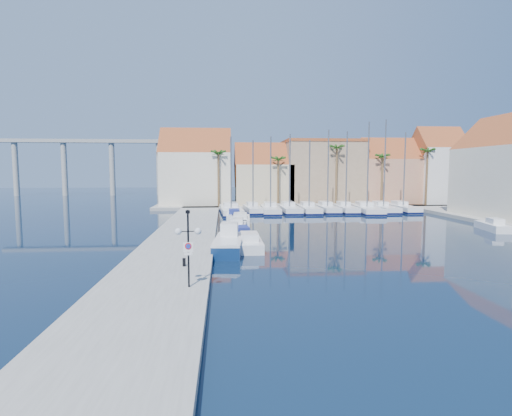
# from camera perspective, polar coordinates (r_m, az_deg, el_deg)

# --- Properties ---
(ground) EXTENTS (260.00, 260.00, 0.00)m
(ground) POSITION_cam_1_polar(r_m,az_deg,el_deg) (26.12, 7.05, -9.15)
(ground) COLOR black
(ground) RESTS_ON ground
(quay_west) EXTENTS (6.00, 77.00, 0.50)m
(quay_west) POSITION_cam_1_polar(r_m,az_deg,el_deg) (38.94, -10.24, -3.97)
(quay_west) COLOR gray
(quay_west) RESTS_ON ground
(shore_north) EXTENTS (54.00, 16.00, 0.50)m
(shore_north) POSITION_cam_1_polar(r_m,az_deg,el_deg) (74.58, 7.11, 0.54)
(shore_north) COLOR gray
(shore_north) RESTS_ON ground
(lamp_post) EXTENTS (1.37, 0.38, 4.03)m
(lamp_post) POSITION_cam_1_polar(r_m,az_deg,el_deg) (20.84, -9.67, -4.06)
(lamp_post) COLOR black
(lamp_post) RESTS_ON quay_west
(bollard) EXTENTS (0.21, 0.21, 0.52)m
(bollard) POSITION_cam_1_polar(r_m,az_deg,el_deg) (25.82, -10.24, -7.63)
(bollard) COLOR black
(bollard) RESTS_ON quay_west
(fishing_boat) EXTENTS (2.65, 6.50, 2.22)m
(fishing_boat) POSITION_cam_1_polar(r_m,az_deg,el_deg) (32.25, -3.94, -4.98)
(fishing_boat) COLOR navy
(fishing_boat) RESTS_ON ground
(motorboat_west_0) EXTENTS (2.03, 6.30, 1.40)m
(motorboat_west_0) POSITION_cam_1_polar(r_m,az_deg,el_deg) (33.74, -1.02, -4.90)
(motorboat_west_0) COLOR white
(motorboat_west_0) RESTS_ON ground
(motorboat_west_1) EXTENTS (2.49, 6.16, 1.40)m
(motorboat_west_1) POSITION_cam_1_polar(r_m,az_deg,el_deg) (37.42, -2.25, -3.87)
(motorboat_west_1) COLOR white
(motorboat_west_1) RESTS_ON ground
(motorboat_west_2) EXTENTS (2.27, 5.57, 1.40)m
(motorboat_west_2) POSITION_cam_1_polar(r_m,az_deg,el_deg) (43.62, -2.63, -2.54)
(motorboat_west_2) COLOR white
(motorboat_west_2) RESTS_ON ground
(motorboat_west_3) EXTENTS (2.67, 7.12, 1.40)m
(motorboat_west_3) POSITION_cam_1_polar(r_m,az_deg,el_deg) (48.87, -2.24, -1.68)
(motorboat_west_3) COLOR white
(motorboat_west_3) RESTS_ON ground
(motorboat_west_4) EXTENTS (2.16, 6.27, 1.40)m
(motorboat_west_4) POSITION_cam_1_polar(r_m,az_deg,el_deg) (53.65, -3.12, -1.05)
(motorboat_west_4) COLOR white
(motorboat_west_4) RESTS_ON ground
(motorboat_east_1) EXTENTS (2.65, 5.50, 1.40)m
(motorboat_east_1) POSITION_cam_1_polar(r_m,az_deg,el_deg) (50.44, 30.75, -2.22)
(motorboat_east_1) COLOR white
(motorboat_east_1) RESTS_ON ground
(sailboat_0) EXTENTS (3.64, 11.52, 11.46)m
(sailboat_0) POSITION_cam_1_polar(r_m,az_deg,el_deg) (60.30, -3.60, -0.29)
(sailboat_0) COLOR white
(sailboat_0) RESTS_ON ground
(sailboat_1) EXTENTS (2.81, 8.36, 11.06)m
(sailboat_1) POSITION_cam_1_polar(r_m,az_deg,el_deg) (61.62, -0.50, -0.12)
(sailboat_1) COLOR white
(sailboat_1) RESTS_ON ground
(sailboat_2) EXTENTS (2.95, 9.93, 11.58)m
(sailboat_2) POSITION_cam_1_polar(r_m,az_deg,el_deg) (61.26, 2.05, -0.17)
(sailboat_2) COLOR white
(sailboat_2) RESTS_ON ground
(sailboat_3) EXTENTS (2.72, 9.97, 12.02)m
(sailboat_3) POSITION_cam_1_polar(r_m,az_deg,el_deg) (62.38, 4.72, -0.08)
(sailboat_3) COLOR white
(sailboat_3) RESTS_ON ground
(sailboat_4) EXTENTS (2.78, 9.74, 11.09)m
(sailboat_4) POSITION_cam_1_polar(r_m,az_deg,el_deg) (62.46, 7.48, -0.11)
(sailboat_4) COLOR white
(sailboat_4) RESTS_ON ground
(sailboat_5) EXTENTS (2.52, 9.24, 12.73)m
(sailboat_5) POSITION_cam_1_polar(r_m,az_deg,el_deg) (63.68, 10.05, -0.02)
(sailboat_5) COLOR white
(sailboat_5) RESTS_ON ground
(sailboat_6) EXTENTS (2.62, 9.02, 12.48)m
(sailboat_6) POSITION_cam_1_polar(r_m,az_deg,el_deg) (64.08, 12.57, -0.03)
(sailboat_6) COLOR white
(sailboat_6) RESTS_ON ground
(sailboat_7) EXTENTS (3.92, 11.49, 13.83)m
(sailboat_7) POSITION_cam_1_polar(r_m,az_deg,el_deg) (64.33, 15.41, -0.09)
(sailboat_7) COLOR white
(sailboat_7) RESTS_ON ground
(sailboat_8) EXTENTS (2.74, 9.57, 14.30)m
(sailboat_8) POSITION_cam_1_polar(r_m,az_deg,el_deg) (66.06, 17.58, 0.02)
(sailboat_8) COLOR white
(sailboat_8) RESTS_ON ground
(sailboat_9) EXTENTS (2.51, 9.36, 12.44)m
(sailboat_9) POSITION_cam_1_polar(r_m,az_deg,el_deg) (67.68, 20.08, 0.05)
(sailboat_9) COLOR white
(sailboat_9) RESTS_ON ground
(building_0) EXTENTS (12.30, 9.00, 13.50)m
(building_0) POSITION_cam_1_polar(r_m,az_deg,el_deg) (71.90, -8.54, 5.35)
(building_0) COLOR beige
(building_0) RESTS_ON shore_north
(building_1) EXTENTS (10.30, 8.00, 11.00)m
(building_1) POSITION_cam_1_polar(r_m,az_deg,el_deg) (72.11, 1.06, 4.43)
(building_1) COLOR beige
(building_1) RESTS_ON shore_north
(building_2) EXTENTS (14.20, 10.20, 11.50)m
(building_2) POSITION_cam_1_polar(r_m,az_deg,el_deg) (74.98, 9.41, 5.13)
(building_2) COLOR #9A7D5E
(building_2) RESTS_ON shore_north
(building_3) EXTENTS (10.30, 8.00, 12.00)m
(building_3) POSITION_cam_1_polar(r_m,az_deg,el_deg) (77.84, 18.22, 4.65)
(building_3) COLOR tan
(building_3) RESTS_ON shore_north
(building_4) EXTENTS (8.30, 8.00, 14.00)m
(building_4) POSITION_cam_1_polar(r_m,az_deg,el_deg) (80.87, 24.43, 5.24)
(building_4) COLOR white
(building_4) RESTS_ON shore_north
(palm_0) EXTENTS (2.60, 2.60, 10.15)m
(palm_0) POSITION_cam_1_polar(r_m,az_deg,el_deg) (66.79, -5.40, 7.57)
(palm_0) COLOR brown
(palm_0) RESTS_ON shore_north
(palm_1) EXTENTS (2.60, 2.60, 9.15)m
(palm_1) POSITION_cam_1_polar(r_m,az_deg,el_deg) (67.39, 3.20, 6.77)
(palm_1) COLOR brown
(palm_1) RESTS_ON shore_north
(palm_2) EXTENTS (2.60, 2.60, 11.15)m
(palm_2) POSITION_cam_1_polar(r_m,az_deg,el_deg) (69.53, 11.48, 8.18)
(palm_2) COLOR brown
(palm_2) RESTS_ON shore_north
(palm_3) EXTENTS (2.60, 2.60, 9.65)m
(palm_3) POSITION_cam_1_polar(r_m,az_deg,el_deg) (72.10, 17.62, 6.81)
(palm_3) COLOR brown
(palm_3) RESTS_ON shore_north
(palm_4) EXTENTS (2.60, 2.60, 10.65)m
(palm_4) POSITION_cam_1_polar(r_m,az_deg,el_deg) (75.51, 23.32, 7.26)
(palm_4) COLOR brown
(palm_4) RESTS_ON shore_north
(viaduct) EXTENTS (48.00, 2.20, 14.45)m
(viaduct) POSITION_cam_1_polar(r_m,az_deg,el_deg) (112.05, -22.43, 6.91)
(viaduct) COLOR #9E9E99
(viaduct) RESTS_ON ground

